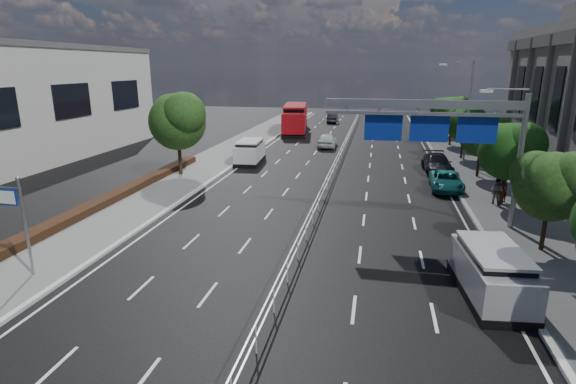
# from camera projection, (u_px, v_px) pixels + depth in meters

# --- Properties ---
(ground) EXTENTS (160.00, 160.00, 0.00)m
(ground) POSITION_uv_depth(u_px,v_px,m) (279.00, 302.00, 16.81)
(ground) COLOR black
(ground) RESTS_ON ground
(sidewalk_near) EXTENTS (5.00, 140.00, 0.14)m
(sidewalk_near) POSITION_uv_depth(u_px,v_px,m) (13.00, 273.00, 18.96)
(sidewalk_near) COLOR slate
(sidewalk_near) RESTS_ON ground
(kerb_near) EXTENTS (0.25, 140.00, 0.15)m
(kerb_near) POSITION_uv_depth(u_px,v_px,m) (66.00, 279.00, 18.49)
(kerb_near) COLOR silver
(kerb_near) RESTS_ON ground
(kerb_far) EXTENTS (0.25, 140.00, 0.15)m
(kerb_far) POSITION_uv_depth(u_px,v_px,m) (539.00, 326.00, 15.10)
(kerb_far) COLOR silver
(kerb_far) RESTS_ON ground
(median_fence) EXTENTS (0.05, 85.00, 1.02)m
(median_fence) POSITION_uv_depth(u_px,v_px,m) (336.00, 164.00, 37.91)
(median_fence) COLOR silver
(median_fence) RESTS_ON ground
(hedge_near) EXTENTS (1.00, 36.00, 0.44)m
(hedge_near) POSITION_uv_depth(u_px,v_px,m) (56.00, 225.00, 23.94)
(hedge_near) COLOR black
(hedge_near) RESTS_ON sidewalk_near
(toilet_sign) EXTENTS (1.62, 0.18, 4.34)m
(toilet_sign) POSITION_uv_depth(u_px,v_px,m) (13.00, 209.00, 18.08)
(toilet_sign) COLOR gray
(toilet_sign) RESTS_ON ground
(overhead_gantry) EXTENTS (10.24, 0.38, 7.45)m
(overhead_gantry) POSITION_uv_depth(u_px,v_px,m) (445.00, 124.00, 23.52)
(overhead_gantry) COLOR gray
(overhead_gantry) RESTS_ON ground
(streetlight_far) EXTENTS (2.78, 2.40, 9.00)m
(streetlight_far) POSITION_uv_depth(u_px,v_px,m) (465.00, 107.00, 37.97)
(streetlight_far) COLOR gray
(streetlight_far) RESTS_ON ground
(near_tree_back) EXTENTS (4.84, 4.51, 6.69)m
(near_tree_back) POSITION_uv_depth(u_px,v_px,m) (178.00, 118.00, 34.78)
(near_tree_back) COLOR black
(near_tree_back) RESTS_ON ground
(far_tree_c) EXTENTS (3.52, 3.28, 4.94)m
(far_tree_c) POSITION_uv_depth(u_px,v_px,m) (553.00, 182.00, 20.36)
(far_tree_c) COLOR black
(far_tree_c) RESTS_ON ground
(far_tree_d) EXTENTS (3.85, 3.59, 5.34)m
(far_tree_d) POSITION_uv_depth(u_px,v_px,m) (509.00, 148.00, 27.37)
(far_tree_d) COLOR black
(far_tree_d) RESTS_ON ground
(far_tree_e) EXTENTS (3.63, 3.38, 5.13)m
(far_tree_e) POSITION_uv_depth(u_px,v_px,m) (483.00, 133.00, 34.48)
(far_tree_e) COLOR black
(far_tree_e) RESTS_ON ground
(far_tree_f) EXTENTS (3.52, 3.28, 5.02)m
(far_tree_f) POSITION_uv_depth(u_px,v_px,m) (465.00, 122.00, 41.58)
(far_tree_f) COLOR black
(far_tree_f) RESTS_ON ground
(far_tree_g) EXTENTS (3.96, 3.69, 5.45)m
(far_tree_g) POSITION_uv_depth(u_px,v_px,m) (453.00, 112.00, 48.59)
(far_tree_g) COLOR black
(far_tree_g) RESTS_ON ground
(far_tree_h) EXTENTS (3.41, 3.18, 4.91)m
(far_tree_h) POSITION_uv_depth(u_px,v_px,m) (444.00, 109.00, 55.77)
(far_tree_h) COLOR black
(far_tree_h) RESTS_ON ground
(white_minivan) EXTENTS (2.40, 4.92, 2.08)m
(white_minivan) POSITION_uv_depth(u_px,v_px,m) (250.00, 152.00, 40.69)
(white_minivan) COLOR black
(white_minivan) RESTS_ON ground
(red_bus) EXTENTS (4.50, 12.46, 3.64)m
(red_bus) POSITION_uv_depth(u_px,v_px,m) (295.00, 118.00, 59.64)
(red_bus) COLOR black
(red_bus) RESTS_ON ground
(near_car_silver) EXTENTS (1.92, 4.67, 1.58)m
(near_car_silver) POSITION_uv_depth(u_px,v_px,m) (327.00, 140.00, 48.75)
(near_car_silver) COLOR silver
(near_car_silver) RESTS_ON ground
(near_car_dark) EXTENTS (1.59, 4.27, 1.39)m
(near_car_dark) POSITION_uv_depth(u_px,v_px,m) (333.00, 118.00, 69.75)
(near_car_dark) COLOR black
(near_car_dark) RESTS_ON ground
(silver_minivan) EXTENTS (2.47, 4.94, 1.98)m
(silver_minivan) POSITION_uv_depth(u_px,v_px,m) (492.00, 273.00, 16.96)
(silver_minivan) COLOR black
(silver_minivan) RESTS_ON ground
(parked_car_teal) EXTENTS (2.26, 4.68, 1.29)m
(parked_car_teal) POSITION_uv_depth(u_px,v_px,m) (446.00, 181.00, 31.91)
(parked_car_teal) COLOR #1B7B78
(parked_car_teal) RESTS_ON ground
(parked_car_dark) EXTENTS (2.32, 5.22, 1.49)m
(parked_car_dark) POSITION_uv_depth(u_px,v_px,m) (437.00, 164.00, 37.12)
(parked_car_dark) COLOR black
(parked_car_dark) RESTS_ON ground
(pedestrian_a) EXTENTS (0.68, 0.54, 1.63)m
(pedestrian_a) POSITION_uv_depth(u_px,v_px,m) (503.00, 190.00, 28.42)
(pedestrian_a) COLOR gray
(pedestrian_a) RESTS_ON sidewalk_far
(pedestrian_b) EXTENTS (1.03, 1.02, 1.68)m
(pedestrian_b) POSITION_uv_depth(u_px,v_px,m) (497.00, 191.00, 28.10)
(pedestrian_b) COLOR gray
(pedestrian_b) RESTS_ON sidewalk_far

